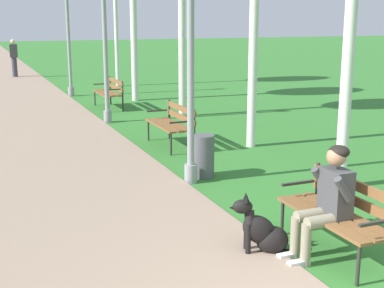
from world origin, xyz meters
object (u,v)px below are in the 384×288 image
(park_bench_near, at_px, (341,210))
(pedestrian_distant, at_px, (14,58))
(park_bench_far, at_px, (110,91))
(dog_black, at_px, (263,232))
(person_seated_on_near_bench, at_px, (327,198))
(lamp_post_far, at_px, (68,32))
(litter_bin, at_px, (203,156))
(lamp_post_mid, at_px, (105,43))
(lamp_post_near, at_px, (191,31))
(park_bench_mid, at_px, (173,121))

(park_bench_near, height_order, pedestrian_distant, pedestrian_distant)
(park_bench_far, distance_m, pedestrian_distant, 9.75)
(dog_black, bearing_deg, person_seated_on_near_bench, -29.94)
(park_bench_near, bearing_deg, pedestrian_distant, 94.88)
(park_bench_near, relative_size, person_seated_on_near_bench, 1.20)
(lamp_post_far, xyz_separation_m, litter_bin, (0.30, -10.26, -1.76))
(park_bench_near, height_order, lamp_post_mid, lamp_post_mid)
(park_bench_near, bearing_deg, lamp_post_near, 99.42)
(park_bench_mid, xyz_separation_m, lamp_post_near, (-0.62, -2.45, 1.85))
(lamp_post_near, relative_size, pedestrian_distant, 2.77)
(park_bench_near, distance_m, person_seated_on_near_bench, 0.27)
(park_bench_near, xyz_separation_m, park_bench_mid, (0.11, 5.51, 0.00))
(park_bench_far, bearing_deg, dog_black, -94.91)
(lamp_post_near, distance_m, litter_bin, 2.04)
(lamp_post_mid, relative_size, pedestrian_distant, 2.30)
(park_bench_mid, bearing_deg, pedestrian_distant, 97.12)
(park_bench_far, relative_size, dog_black, 1.86)
(park_bench_far, xyz_separation_m, lamp_post_near, (-0.61, -7.56, 1.85))
(park_bench_far, relative_size, person_seated_on_near_bench, 1.20)
(lamp_post_mid, bearing_deg, person_seated_on_near_bench, -88.05)
(park_bench_mid, height_order, litter_bin, park_bench_mid)
(park_bench_mid, distance_m, lamp_post_mid, 3.40)
(person_seated_on_near_bench, bearing_deg, dog_black, 150.06)
(park_bench_far, bearing_deg, lamp_post_far, 101.62)
(park_bench_far, bearing_deg, pedestrian_distant, 100.81)
(lamp_post_mid, bearing_deg, litter_bin, -86.68)
(person_seated_on_near_bench, distance_m, pedestrian_distant, 20.28)
(park_bench_near, xyz_separation_m, lamp_post_near, (-0.51, 3.06, 1.85))
(park_bench_mid, bearing_deg, park_bench_near, -91.13)
(dog_black, xyz_separation_m, lamp_post_mid, (0.28, 8.22, 1.71))
(park_bench_near, bearing_deg, park_bench_mid, 88.87)
(park_bench_near, bearing_deg, litter_bin, 93.39)
(person_seated_on_near_bench, height_order, dog_black, person_seated_on_near_bench)
(dog_black, xyz_separation_m, pedestrian_distant, (-0.94, 19.89, 0.58))
(person_seated_on_near_bench, height_order, lamp_post_near, lamp_post_near)
(park_bench_near, relative_size, litter_bin, 2.14)
(park_bench_near, height_order, litter_bin, park_bench_near)
(park_bench_mid, relative_size, dog_black, 1.86)
(park_bench_far, bearing_deg, park_bench_near, -90.56)
(park_bench_near, distance_m, pedestrian_distant, 20.27)
(lamp_post_mid, distance_m, lamp_post_far, 5.02)
(dog_black, height_order, litter_bin, dog_black)
(park_bench_mid, relative_size, pedestrian_distant, 0.91)
(pedestrian_distant, bearing_deg, park_bench_far, -79.19)
(park_bench_mid, distance_m, litter_bin, 2.25)
(park_bench_near, xyz_separation_m, litter_bin, (-0.19, 3.29, -0.16))
(pedestrian_distant, bearing_deg, dog_black, -87.29)
(park_bench_mid, distance_m, park_bench_far, 5.12)
(lamp_post_near, bearing_deg, lamp_post_far, 89.94)
(lamp_post_mid, distance_m, litter_bin, 5.49)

